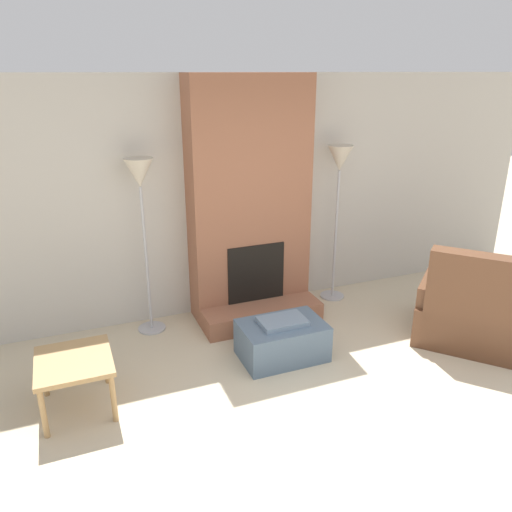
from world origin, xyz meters
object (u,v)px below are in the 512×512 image
side_table (74,366)px  floor_lamp_right (339,171)px  ottoman (282,340)px  armchair (470,314)px  floor_lamp_left (140,188)px

side_table → floor_lamp_right: bearing=20.3°
ottoman → side_table: side_table is taller
armchair → floor_lamp_right: (-0.75, 1.44, 1.25)m
floor_lamp_left → floor_lamp_right: bearing=0.0°
armchair → floor_lamp_left: floor_lamp_left is taller
floor_lamp_right → side_table: bearing=-159.7°
ottoman → side_table: bearing=-177.2°
side_table → floor_lamp_right: size_ratio=0.35×
floor_lamp_right → armchair: bearing=-62.6°
armchair → floor_lamp_left: size_ratio=0.75×
armchair → side_table: armchair is taller
armchair → floor_lamp_right: 2.05m
floor_lamp_left → floor_lamp_right: size_ratio=1.00×
armchair → floor_lamp_right: floor_lamp_right is taller
armchair → side_table: bearing=43.8°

